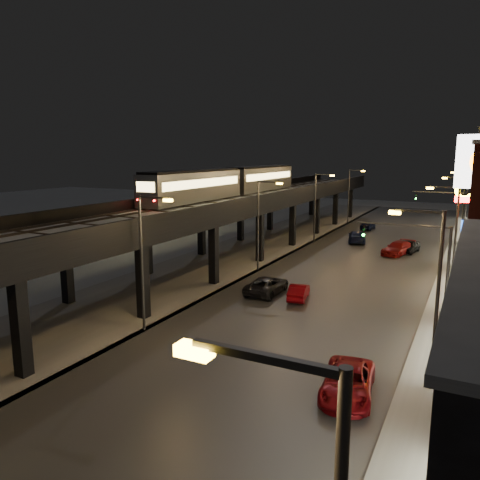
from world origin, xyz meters
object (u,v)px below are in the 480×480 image
at_px(subway_train, 232,181).
at_px(car_near_white, 299,292).
at_px(car_mid_silver, 267,286).
at_px(car_far_white, 368,225).
at_px(car_onc_dark, 348,383).
at_px(car_mid_dark, 357,237).
at_px(car_onc_red, 409,247).
at_px(car_onc_white, 398,249).

bearing_deg(subway_train, car_near_white, -48.13).
distance_m(car_mid_silver, car_far_white, 37.65).
height_order(car_far_white, car_onc_dark, car_onc_dark).
relative_size(car_mid_dark, car_onc_red, 1.22).
bearing_deg(car_onc_dark, car_mid_silver, 118.90).
relative_size(car_far_white, car_onc_red, 0.94).
xyz_separation_m(car_far_white, car_onc_white, (6.96, -16.82, 0.07)).
relative_size(car_onc_white, car_onc_red, 1.20).
bearing_deg(car_onc_white, subway_train, -148.33).
bearing_deg(car_onc_dark, car_far_white, 92.88).
height_order(car_mid_silver, car_onc_white, car_onc_white).
relative_size(car_near_white, car_onc_red, 0.87).
xyz_separation_m(subway_train, car_near_white, (14.64, -16.34, -7.62)).
xyz_separation_m(car_near_white, car_mid_dark, (-1.52, 26.67, 0.14)).
relative_size(subway_train, car_mid_dark, 6.33).
xyz_separation_m(car_onc_dark, car_onc_white, (-2.81, 34.49, 0.06)).
height_order(subway_train, car_mid_dark, subway_train).
distance_m(car_mid_dark, car_onc_red, 7.90).
xyz_separation_m(car_mid_dark, car_onc_red, (6.97, -3.72, -0.03)).
xyz_separation_m(car_mid_dark, car_far_white, (-0.91, 11.22, -0.07)).
distance_m(subway_train, car_near_white, 23.22).
bearing_deg(car_far_white, subway_train, 63.24).
height_order(car_near_white, car_far_white, car_far_white).
bearing_deg(car_far_white, car_near_white, 96.45).
distance_m(car_near_white, car_mid_dark, 26.71).
height_order(car_near_white, car_mid_silver, car_mid_silver).
bearing_deg(subway_train, car_far_white, 60.47).
distance_m(car_near_white, car_onc_red, 23.59).
distance_m(subway_train, car_mid_dark, 18.30).
bearing_deg(subway_train, car_mid_silver, -53.86).
bearing_deg(car_onc_dark, car_onc_red, 85.07).
distance_m(car_near_white, car_mid_silver, 2.90).
bearing_deg(car_far_white, car_mid_dark, 97.42).
bearing_deg(car_onc_red, car_far_white, 128.59).
xyz_separation_m(car_far_white, car_onc_red, (7.88, -14.94, 0.05)).
distance_m(car_far_white, car_onc_dark, 52.23).
distance_m(car_near_white, car_far_white, 37.97).
height_order(car_mid_silver, car_far_white, car_mid_silver).
height_order(subway_train, car_onc_dark, subway_train).
bearing_deg(car_mid_dark, car_near_white, 79.72).
xyz_separation_m(subway_train, car_onc_dark, (21.97, -29.76, -7.55)).
height_order(car_mid_silver, car_onc_red, car_onc_red).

